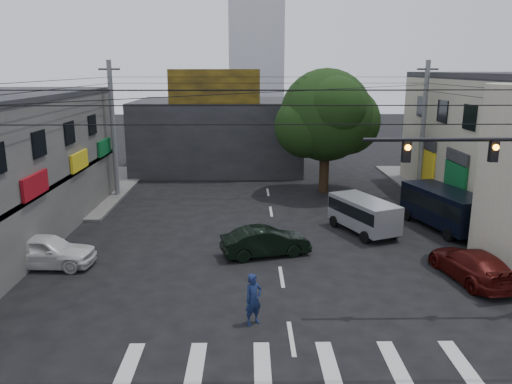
{
  "coord_description": "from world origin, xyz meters",
  "views": [
    {
      "loc": [
        -1.4,
        -17.75,
        8.65
      ],
      "look_at": [
        -1.06,
        4.0,
        3.25
      ],
      "focal_mm": 35.0,
      "sensor_mm": 36.0,
      "label": 1
    }
  ],
  "objects_px": {
    "utility_pole_far_left": "(113,130)",
    "silver_minivan": "(364,216)",
    "utility_pole_far_right": "(423,130)",
    "dark_sedan": "(266,242)",
    "white_compact": "(45,251)",
    "traffic_officer": "(253,299)",
    "street_tree": "(326,116)",
    "maroon_sedan": "(472,265)",
    "navy_van": "(444,210)"
  },
  "relations": [
    {
      "from": "utility_pole_far_left",
      "to": "silver_minivan",
      "type": "relative_size",
      "value": 1.97
    },
    {
      "from": "utility_pole_far_left",
      "to": "utility_pole_far_right",
      "type": "distance_m",
      "value": 21.0
    },
    {
      "from": "utility_pole_far_left",
      "to": "dark_sedan",
      "type": "distance_m",
      "value": 15.63
    },
    {
      "from": "white_compact",
      "to": "traffic_officer",
      "type": "bearing_deg",
      "value": -117.06
    },
    {
      "from": "street_tree",
      "to": "utility_pole_far_left",
      "type": "xyz_separation_m",
      "value": [
        -14.5,
        -1.0,
        -0.87
      ]
    },
    {
      "from": "white_compact",
      "to": "dark_sedan",
      "type": "bearing_deg",
      "value": -80.11
    },
    {
      "from": "utility_pole_far_right",
      "to": "dark_sedan",
      "type": "height_order",
      "value": "utility_pole_far_right"
    },
    {
      "from": "utility_pole_far_right",
      "to": "silver_minivan",
      "type": "bearing_deg",
      "value": -125.02
    },
    {
      "from": "street_tree",
      "to": "maroon_sedan",
      "type": "height_order",
      "value": "street_tree"
    },
    {
      "from": "utility_pole_far_left",
      "to": "silver_minivan",
      "type": "distance_m",
      "value": 17.71
    },
    {
      "from": "utility_pole_far_right",
      "to": "silver_minivan",
      "type": "distance_m",
      "value": 10.61
    },
    {
      "from": "maroon_sedan",
      "to": "silver_minivan",
      "type": "height_order",
      "value": "silver_minivan"
    },
    {
      "from": "maroon_sedan",
      "to": "traffic_officer",
      "type": "relative_size",
      "value": 2.63
    },
    {
      "from": "dark_sedan",
      "to": "utility_pole_far_left",
      "type": "bearing_deg",
      "value": 25.79
    },
    {
      "from": "white_compact",
      "to": "navy_van",
      "type": "relative_size",
      "value": 0.77
    },
    {
      "from": "silver_minivan",
      "to": "navy_van",
      "type": "xyz_separation_m",
      "value": [
        4.59,
        0.61,
        0.17
      ]
    },
    {
      "from": "dark_sedan",
      "to": "navy_van",
      "type": "distance_m",
      "value": 10.71
    },
    {
      "from": "utility_pole_far_left",
      "to": "white_compact",
      "type": "distance_m",
      "value": 13.26
    },
    {
      "from": "utility_pole_far_right",
      "to": "navy_van",
      "type": "bearing_deg",
      "value": -98.46
    },
    {
      "from": "white_compact",
      "to": "silver_minivan",
      "type": "xyz_separation_m",
      "value": [
        15.29,
        4.54,
        0.17
      ]
    },
    {
      "from": "silver_minivan",
      "to": "maroon_sedan",
      "type": "bearing_deg",
      "value": -175.89
    },
    {
      "from": "dark_sedan",
      "to": "maroon_sedan",
      "type": "xyz_separation_m",
      "value": [
        8.53,
        -2.95,
        -0.02
      ]
    },
    {
      "from": "street_tree",
      "to": "dark_sedan",
      "type": "distance_m",
      "value": 14.1
    },
    {
      "from": "white_compact",
      "to": "traffic_officer",
      "type": "xyz_separation_m",
      "value": [
        9.26,
        -5.3,
        0.17
      ]
    },
    {
      "from": "white_compact",
      "to": "maroon_sedan",
      "type": "xyz_separation_m",
      "value": [
        18.44,
        -1.7,
        -0.09
      ]
    },
    {
      "from": "white_compact",
      "to": "maroon_sedan",
      "type": "bearing_deg",
      "value": -92.57
    },
    {
      "from": "dark_sedan",
      "to": "navy_van",
      "type": "xyz_separation_m",
      "value": [
        9.97,
        3.9,
        0.41
      ]
    },
    {
      "from": "utility_pole_far_left",
      "to": "traffic_officer",
      "type": "xyz_separation_m",
      "value": [
        9.26,
        -17.98,
        -3.68
      ]
    },
    {
      "from": "street_tree",
      "to": "navy_van",
      "type": "bearing_deg",
      "value": -57.79
    },
    {
      "from": "maroon_sedan",
      "to": "utility_pole_far_right",
      "type": "bearing_deg",
      "value": -110.07
    },
    {
      "from": "dark_sedan",
      "to": "traffic_officer",
      "type": "relative_size",
      "value": 2.39
    },
    {
      "from": "maroon_sedan",
      "to": "navy_van",
      "type": "relative_size",
      "value": 0.83
    },
    {
      "from": "white_compact",
      "to": "utility_pole_far_right",
      "type": "bearing_deg",
      "value": -56.15
    },
    {
      "from": "utility_pole_far_left",
      "to": "dark_sedan",
      "type": "relative_size",
      "value": 2.09
    },
    {
      "from": "street_tree",
      "to": "white_compact",
      "type": "relative_size",
      "value": 1.93
    },
    {
      "from": "utility_pole_far_right",
      "to": "navy_van",
      "type": "height_order",
      "value": "utility_pole_far_right"
    },
    {
      "from": "traffic_officer",
      "to": "utility_pole_far_right",
      "type": "bearing_deg",
      "value": 21.8
    },
    {
      "from": "utility_pole_far_left",
      "to": "navy_van",
      "type": "relative_size",
      "value": 1.57
    },
    {
      "from": "traffic_officer",
      "to": "silver_minivan",
      "type": "bearing_deg",
      "value": 23.42
    },
    {
      "from": "dark_sedan",
      "to": "silver_minivan",
      "type": "relative_size",
      "value": 0.94
    },
    {
      "from": "utility_pole_far_right",
      "to": "white_compact",
      "type": "relative_size",
      "value": 2.04
    },
    {
      "from": "street_tree",
      "to": "utility_pole_far_right",
      "type": "bearing_deg",
      "value": -8.75
    },
    {
      "from": "utility_pole_far_right",
      "to": "utility_pole_far_left",
      "type": "bearing_deg",
      "value": 180.0
    },
    {
      "from": "street_tree",
      "to": "silver_minivan",
      "type": "relative_size",
      "value": 1.86
    },
    {
      "from": "dark_sedan",
      "to": "navy_van",
      "type": "bearing_deg",
      "value": -83.75
    },
    {
      "from": "street_tree",
      "to": "silver_minivan",
      "type": "xyz_separation_m",
      "value": [
        0.79,
        -9.15,
        -4.55
      ]
    },
    {
      "from": "dark_sedan",
      "to": "maroon_sedan",
      "type": "height_order",
      "value": "dark_sedan"
    },
    {
      "from": "street_tree",
      "to": "navy_van",
      "type": "height_order",
      "value": "street_tree"
    },
    {
      "from": "utility_pole_far_left",
      "to": "navy_van",
      "type": "distance_m",
      "value": 21.55
    },
    {
      "from": "traffic_officer",
      "to": "dark_sedan",
      "type": "bearing_deg",
      "value": 49.29
    }
  ]
}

